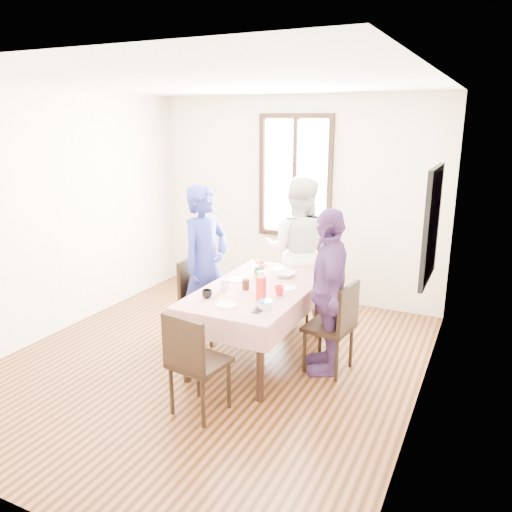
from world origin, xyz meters
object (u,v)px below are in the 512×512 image
Objects in this scene: person_far at (298,251)px; person_right at (328,292)px; chair_far at (298,284)px; chair_near at (200,362)px; chair_right at (329,327)px; chair_left at (204,300)px; person_left at (205,265)px; dining_table at (258,323)px.

person_far is 1.27m from person_right.
chair_far and chair_near have the same top height.
chair_right is 1.35m from person_far.
person_left reaches higher than chair_left.
chair_left is 1.47m from chair_near.
person_far reaches higher than dining_table.
person_far is (0.00, 2.22, 0.42)m from chair_near.
person_right is (0.72, 0.05, 0.43)m from dining_table.
chair_near is 2.26m from person_far.
chair_far is at bearing -169.01° from person_right.
person_left is (-0.72, 1.27, 0.41)m from chair_near.
chair_far is at bearing -100.46° from person_far.
person_left is (-0.72, -0.97, 0.41)m from chair_far.
chair_near is (0.74, -1.27, 0.00)m from chair_left.
person_left is 1.19m from person_far.
person_far is (0.74, 0.95, 0.42)m from chair_left.
chair_right is at bearing -82.07° from person_left.
chair_far is (0.74, 0.97, 0.00)m from chair_left.
chair_left is at bearing 101.94° from person_left.
chair_right is 1.30m from chair_far.
dining_table is 1.12m from chair_far.
person_left is at bearing 167.97° from dining_table.
person_far is at bearing 90.00° from dining_table.
chair_far is at bearing -24.58° from person_left.
chair_near is at bearing 28.24° from chair_left.
chair_left is 0.53× the size of person_left.
person_far is (0.00, -0.02, 0.42)m from chair_far.
person_left is 1.07× the size of person_right.
chair_far reaches higher than dining_table.
chair_left is (-0.74, 0.15, 0.08)m from dining_table.
chair_far is 2.24m from chair_near.
person_far is at bearing 140.34° from chair_left.
person_left is at bearing 48.81° from chair_far.
person_right reaches higher than chair_far.
chair_right is 0.56× the size of person_right.
chair_left is 0.41m from person_left.
person_left is at bearing 88.20° from chair_left.
person_right is at bearing 97.58° from chair_right.
person_right is at bearing 4.06° from dining_table.
chair_left is 1.50m from person_right.
dining_table is 0.88m from person_left.
chair_near is 0.52× the size of person_far.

